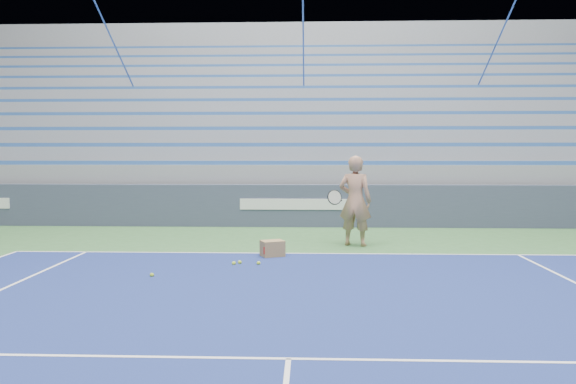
% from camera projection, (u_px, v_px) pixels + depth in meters
% --- Properties ---
extents(sponsor_barrier, '(30.00, 0.32, 1.10)m').
position_uv_depth(sponsor_barrier, '(302.00, 206.00, 14.63)').
color(sponsor_barrier, '#3A4159').
rests_on(sponsor_barrier, ground).
extents(bleachers, '(31.00, 9.15, 7.30)m').
position_uv_depth(bleachers, '(304.00, 141.00, 20.20)').
color(bleachers, gray).
rests_on(bleachers, ground).
extents(tennis_player, '(1.00, 0.94, 1.87)m').
position_uv_depth(tennis_player, '(355.00, 201.00, 11.57)').
color(tennis_player, tan).
rests_on(tennis_player, ground).
extents(ball_box, '(0.49, 0.45, 0.30)m').
position_uv_depth(ball_box, '(272.00, 249.00, 10.39)').
color(ball_box, olive).
rests_on(ball_box, ground).
extents(tennis_ball_0, '(0.07, 0.07, 0.07)m').
position_uv_depth(tennis_ball_0, '(152.00, 275.00, 8.69)').
color(tennis_ball_0, '#B8DA2C').
rests_on(tennis_ball_0, ground).
extents(tennis_ball_1, '(0.07, 0.07, 0.07)m').
position_uv_depth(tennis_ball_1, '(258.00, 263.00, 9.62)').
color(tennis_ball_1, '#B8DA2C').
rests_on(tennis_ball_1, ground).
extents(tennis_ball_2, '(0.07, 0.07, 0.07)m').
position_uv_depth(tennis_ball_2, '(234.00, 263.00, 9.61)').
color(tennis_ball_2, '#B8DA2C').
rests_on(tennis_ball_2, ground).
extents(tennis_ball_3, '(0.07, 0.07, 0.07)m').
position_uv_depth(tennis_ball_3, '(240.00, 262.00, 9.69)').
color(tennis_ball_3, '#B8DA2C').
rests_on(tennis_ball_3, ground).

